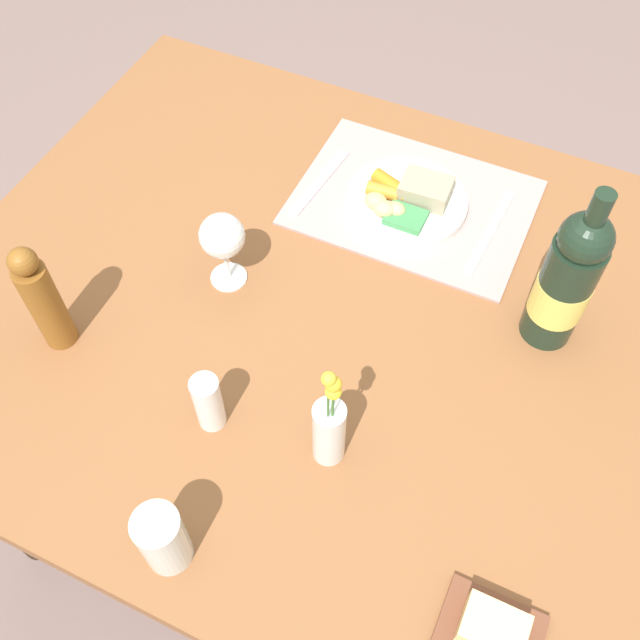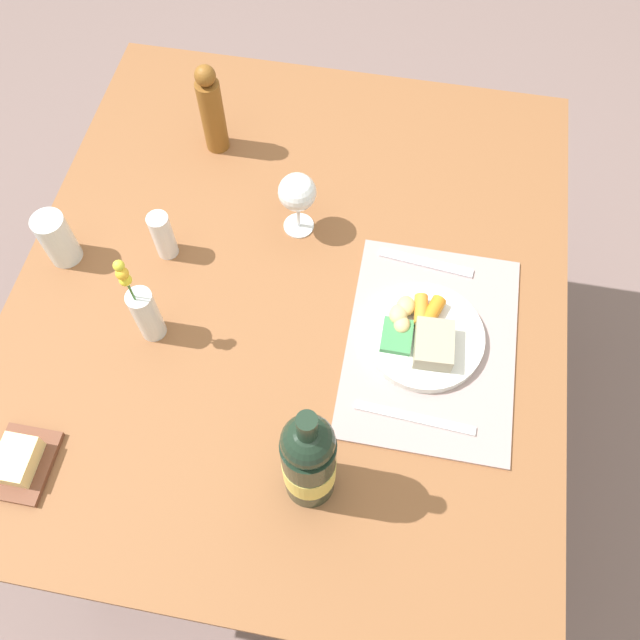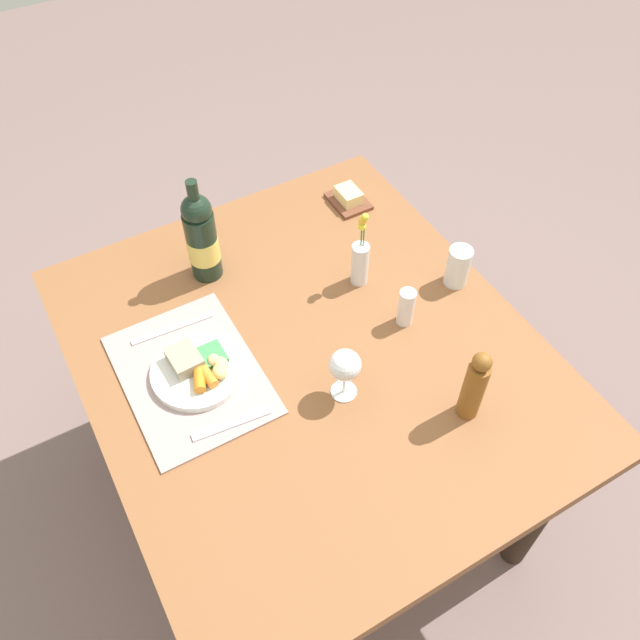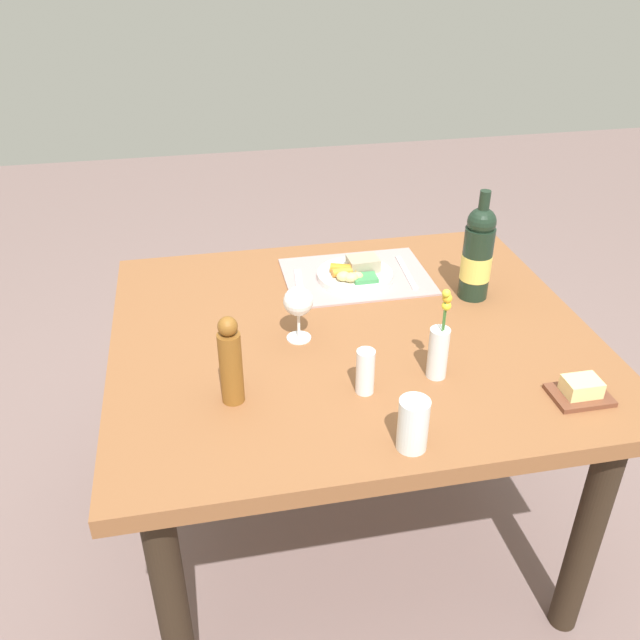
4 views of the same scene
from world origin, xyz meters
name	(u,v)px [view 4 (image 4 of 4)]	position (x,y,z in m)	size (l,w,h in m)	color
ground_plane	(346,528)	(0.00, 0.00, 0.00)	(8.00, 8.00, 0.00)	#79625F
dining_table	(351,361)	(0.00, 0.00, 0.65)	(1.24, 1.08, 0.75)	brown
placemat	(356,276)	(-0.08, -0.29, 0.76)	(0.43, 0.31, 0.01)	#A78D8B
dinner_plate	(355,273)	(-0.07, -0.27, 0.78)	(0.22, 0.22, 0.06)	silver
fork	(406,272)	(-0.23, -0.27, 0.76)	(0.02, 0.22, 0.01)	silver
knife	(299,285)	(0.10, -0.26, 0.76)	(0.02, 0.19, 0.01)	silver
wine_glass	(298,303)	(0.14, 0.01, 0.86)	(0.08, 0.08, 0.15)	white
butter_dish	(581,390)	(-0.44, 0.38, 0.77)	(0.13, 0.10, 0.05)	brown
water_tumbler	(413,427)	(-0.01, 0.46, 0.81)	(0.06, 0.06, 0.12)	silver
pepper_mill	(231,362)	(0.33, 0.23, 0.86)	(0.05, 0.05, 0.22)	brown
salt_shaker	(365,372)	(0.03, 0.26, 0.81)	(0.04, 0.04, 0.11)	white
wine_bottle	(477,254)	(-0.38, -0.11, 0.89)	(0.08, 0.08, 0.32)	black
flower_vase	(439,348)	(-0.15, 0.24, 0.83)	(0.05, 0.05, 0.24)	silver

